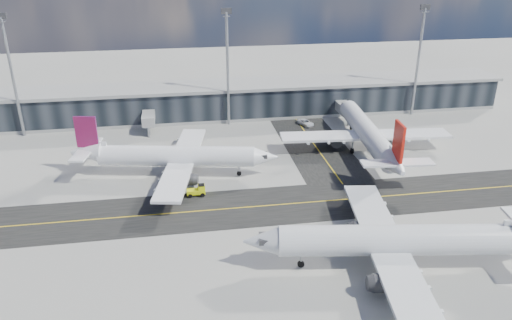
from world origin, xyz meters
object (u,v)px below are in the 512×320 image
object	(u,v)px
airliner_near	(400,240)
service_van	(306,123)
airliner_af	(174,156)
baggage_tug	(198,190)
airliner_redtail	(368,134)

from	to	relation	value
airliner_near	service_van	bearing A→B (deg)	6.40
airliner_af	baggage_tug	xyz separation A→B (m)	(4.09, -9.75, -2.98)
airliner_redtail	baggage_tug	xyz separation A→B (m)	(-38.36, -14.68, -3.33)
airliner_af	service_van	xyz separation A→B (m)	(33.46, 24.33, -3.32)
airliner_af	baggage_tug	size ratio (longest dim) A/B	12.09
airliner_af	airliner_near	size ratio (longest dim) A/B	0.92
airliner_redtail	airliner_near	bearing A→B (deg)	-99.83
airliner_af	service_van	world-z (taller)	airliner_af
baggage_tug	service_van	size ratio (longest dim) A/B	0.66
airliner_near	airliner_redtail	bearing A→B (deg)	-6.59
airliner_near	service_van	distance (m)	60.92
airliner_near	baggage_tug	world-z (taller)	airliner_near
airliner_near	airliner_af	bearing A→B (deg)	49.09
airliner_near	baggage_tug	xyz separation A→B (m)	(-27.34, 26.70, -3.30)
baggage_tug	service_van	bearing A→B (deg)	139.33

